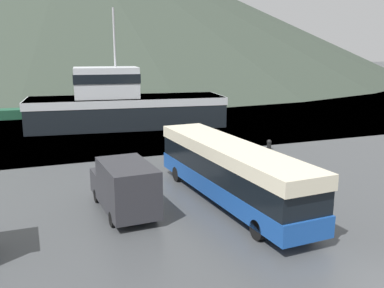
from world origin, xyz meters
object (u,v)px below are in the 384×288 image
(tour_bus, at_px, (230,170))
(fishing_boat, at_px, (123,104))
(storage_bin, at_px, (268,177))
(delivery_van, at_px, (124,186))

(tour_bus, relative_size, fishing_boat, 0.64)
(tour_bus, relative_size, storage_bin, 9.31)
(tour_bus, relative_size, delivery_van, 2.28)
(tour_bus, distance_m, delivery_van, 5.49)
(delivery_van, relative_size, storage_bin, 4.08)
(delivery_van, height_order, storage_bin, delivery_van)
(storage_bin, bearing_deg, fishing_boat, 99.13)
(tour_bus, height_order, fishing_boat, fishing_boat)
(tour_bus, distance_m, storage_bin, 3.89)
(tour_bus, bearing_deg, delivery_van, 171.49)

